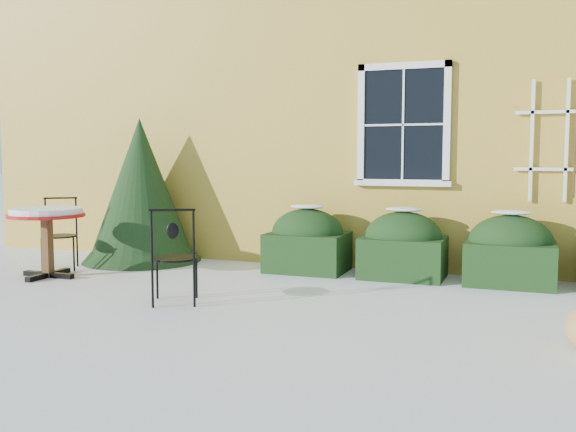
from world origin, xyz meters
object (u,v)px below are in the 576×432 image
at_px(evergreen_shrub, 141,204).
at_px(patio_chair_near, 174,256).
at_px(bistro_table, 47,220).
at_px(patio_chair_far, 60,233).

relative_size(evergreen_shrub, patio_chair_near, 2.07).
height_order(bistro_table, patio_chair_near, patio_chair_near).
distance_m(bistro_table, patio_chair_far, 0.69).
bearing_deg(patio_chair_far, patio_chair_near, -59.35).
relative_size(patio_chair_near, patio_chair_far, 1.04).
relative_size(bistro_table, patio_chair_far, 0.98).
bearing_deg(bistro_table, patio_chair_far, 116.27).
distance_m(bistro_table, patio_chair_near, 2.43).
xyz_separation_m(patio_chair_near, patio_chair_far, (-2.59, 1.31, -0.02)).
relative_size(bistro_table, patio_chair_near, 0.94).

